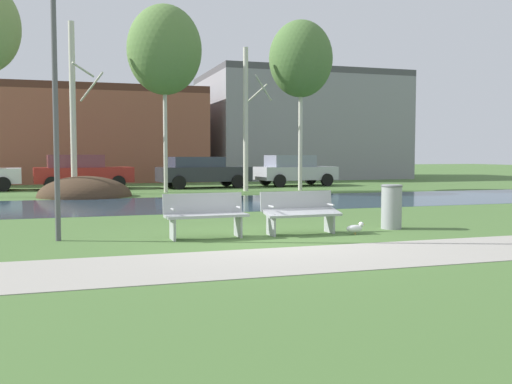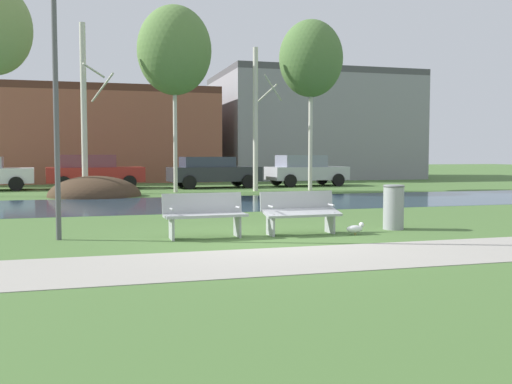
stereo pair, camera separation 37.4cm
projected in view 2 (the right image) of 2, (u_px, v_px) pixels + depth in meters
ground_plane at (183, 200)px, 20.53m from camera, size 120.00×120.00×0.00m
paved_path_strip at (300, 259)px, 9.01m from camera, size 60.00×2.21×0.01m
river_band at (190, 204)px, 19.03m from camera, size 80.00×6.18×0.01m
soil_mound at (95, 196)px, 22.43m from camera, size 3.55×3.19×1.59m
bench_left at (205, 214)px, 11.28m from camera, size 1.62×0.62×0.87m
bench_right at (300, 211)px, 11.82m from camera, size 1.62×0.62×0.87m
trash_bin at (394, 206)px, 12.58m from camera, size 0.47×0.47×0.97m
seagull at (355, 228)px, 11.73m from camera, size 0.42×0.16×0.25m
streetlamp at (54, 32)px, 10.79m from camera, size 0.32×0.32×5.96m
birch_left at (85, 107)px, 23.91m from camera, size 1.37×2.08×7.03m
birch_center_left at (174, 51)px, 24.33m from camera, size 3.12×3.12×7.87m
birch_center at (256, 118)px, 25.31m from camera, size 1.30×2.15×6.27m
birch_center_right at (311, 59)px, 25.70m from camera, size 2.84×2.84×7.59m
parked_sedan_second_red at (93, 171)px, 27.28m from camera, size 4.55×2.20×1.61m
parked_hatch_third_dark at (213, 171)px, 28.11m from camera, size 4.53×2.22×1.50m
parked_wagon_fourth_silver at (305, 170)px, 29.72m from camera, size 4.16×2.28×1.58m
building_brick_low at (67, 136)px, 35.36m from camera, size 17.47×8.86×5.53m
building_grey_warehouse at (311, 127)px, 39.96m from camera, size 12.71×9.35×7.06m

